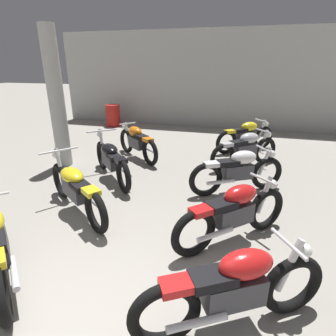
% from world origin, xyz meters
% --- Properties ---
extents(back_wall, '(12.63, 0.24, 3.60)m').
position_xyz_m(back_wall, '(0.00, 9.85, 1.80)').
color(back_wall, '#B2B2AD').
rests_on(back_wall, ground).
extents(support_pillar, '(0.36, 0.36, 3.20)m').
position_xyz_m(support_pillar, '(-2.96, 4.36, 1.60)').
color(support_pillar, '#B2B2AD').
rests_on(support_pillar, ground).
extents(motorcycle_left_row_1, '(1.83, 1.35, 0.97)m').
position_xyz_m(motorcycle_left_row_1, '(-1.30, 2.34, 0.45)').
color(motorcycle_left_row_1, black).
rests_on(motorcycle_left_row_1, ground).
extents(motorcycle_left_row_2, '(1.59, 1.64, 0.97)m').
position_xyz_m(motorcycle_left_row_2, '(-1.39, 3.83, 0.45)').
color(motorcycle_left_row_2, black).
rests_on(motorcycle_left_row_2, ground).
extents(motorcycle_left_row_3, '(1.58, 1.35, 0.88)m').
position_xyz_m(motorcycle_left_row_3, '(-1.38, 5.31, 0.46)').
color(motorcycle_left_row_3, black).
rests_on(motorcycle_left_row_3, ground).
extents(motorcycle_right_row_0, '(1.74, 1.11, 0.88)m').
position_xyz_m(motorcycle_right_row_0, '(1.36, 0.82, 0.46)').
color(motorcycle_right_row_0, black).
rests_on(motorcycle_right_row_0, ground).
extents(motorcycle_right_row_1, '(1.48, 1.46, 0.88)m').
position_xyz_m(motorcycle_right_row_1, '(1.28, 2.22, 0.46)').
color(motorcycle_right_row_1, black).
rests_on(motorcycle_right_row_1, ground).
extents(motorcycle_right_row_2, '(1.75, 1.09, 0.88)m').
position_xyz_m(motorcycle_right_row_2, '(1.27, 3.88, 0.46)').
color(motorcycle_right_row_2, black).
rests_on(motorcycle_right_row_2, ground).
extents(motorcycle_right_row_3, '(1.55, 1.39, 0.88)m').
position_xyz_m(motorcycle_right_row_3, '(1.38, 5.40, 0.46)').
color(motorcycle_right_row_3, black).
rests_on(motorcycle_right_row_3, ground).
extents(motorcycle_right_row_4, '(1.59, 1.34, 0.88)m').
position_xyz_m(motorcycle_right_row_4, '(1.37, 6.75, 0.46)').
color(motorcycle_right_row_4, black).
rests_on(motorcycle_right_row_4, ground).
extents(oil_drum, '(0.59, 0.59, 0.85)m').
position_xyz_m(oil_drum, '(-3.84, 8.86, 0.43)').
color(oil_drum, red).
rests_on(oil_drum, ground).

